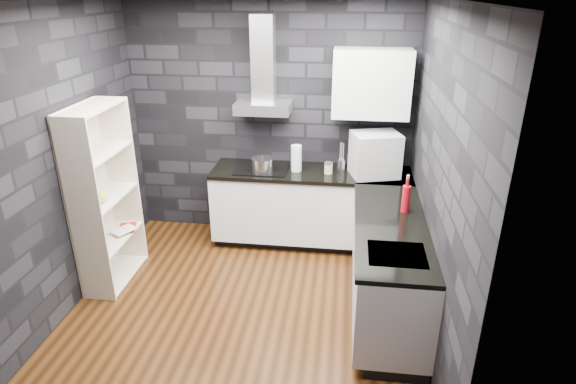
% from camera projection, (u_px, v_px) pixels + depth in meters
% --- Properties ---
extents(ground, '(3.20, 3.20, 0.00)m').
position_uv_depth(ground, '(245.00, 306.00, 4.55)').
color(ground, '#41220D').
extents(wall_back, '(3.20, 0.05, 2.70)m').
position_uv_depth(wall_back, '(271.00, 122.00, 5.49)').
color(wall_back, black).
rests_on(wall_back, ground).
extents(wall_front, '(3.20, 0.05, 2.70)m').
position_uv_depth(wall_front, '(172.00, 282.00, 2.53)').
color(wall_front, black).
rests_on(wall_front, ground).
extents(wall_left, '(0.05, 3.20, 2.70)m').
position_uv_depth(wall_left, '(58.00, 164.00, 4.20)').
color(wall_left, black).
rests_on(wall_left, ground).
extents(wall_right, '(0.05, 3.20, 2.70)m').
position_uv_depth(wall_right, '(440.00, 182.00, 3.82)').
color(wall_right, black).
rests_on(wall_right, ground).
extents(toekick_back, '(2.18, 0.50, 0.10)m').
position_uv_depth(toekick_back, '(310.00, 237.00, 5.69)').
color(toekick_back, black).
rests_on(toekick_back, ground).
extents(toekick_right, '(0.50, 1.78, 0.10)m').
position_uv_depth(toekick_right, '(389.00, 306.00, 4.46)').
color(toekick_right, black).
rests_on(toekick_right, ground).
extents(counter_back_cab, '(2.20, 0.60, 0.76)m').
position_uv_depth(counter_back_cab, '(310.00, 205.00, 5.48)').
color(counter_back_cab, silver).
rests_on(counter_back_cab, ground).
extents(counter_right_cab, '(0.60, 1.80, 0.76)m').
position_uv_depth(counter_right_cab, '(388.00, 266.00, 4.30)').
color(counter_right_cab, silver).
rests_on(counter_right_cab, ground).
extents(counter_back_top, '(2.20, 0.62, 0.04)m').
position_uv_depth(counter_back_top, '(311.00, 173.00, 5.32)').
color(counter_back_top, black).
rests_on(counter_back_top, counter_back_cab).
extents(counter_right_top, '(0.62, 1.80, 0.04)m').
position_uv_depth(counter_right_top, '(391.00, 226.00, 4.14)').
color(counter_right_top, black).
rests_on(counter_right_top, counter_right_cab).
extents(counter_corner_top, '(0.62, 0.62, 0.04)m').
position_uv_depth(counter_corner_top, '(384.00, 176.00, 5.23)').
color(counter_corner_top, black).
rests_on(counter_corner_top, counter_right_cab).
extents(hood_body, '(0.60, 0.34, 0.12)m').
position_uv_depth(hood_body, '(263.00, 108.00, 5.24)').
color(hood_body, silver).
rests_on(hood_body, wall_back).
extents(hood_chimney, '(0.24, 0.20, 0.90)m').
position_uv_depth(hood_chimney, '(263.00, 59.00, 5.10)').
color(hood_chimney, silver).
rests_on(hood_chimney, hood_body).
extents(upper_cabinet, '(0.80, 0.35, 0.70)m').
position_uv_depth(upper_cabinet, '(372.00, 84.00, 4.98)').
color(upper_cabinet, silver).
rests_on(upper_cabinet, wall_back).
extents(cooktop, '(0.58, 0.50, 0.01)m').
position_uv_depth(cooktop, '(262.00, 168.00, 5.38)').
color(cooktop, black).
rests_on(cooktop, counter_back_top).
extents(sink_rim, '(0.44, 0.40, 0.01)m').
position_uv_depth(sink_rim, '(397.00, 255.00, 3.68)').
color(sink_rim, silver).
rests_on(sink_rim, counter_right_top).
extents(pot, '(0.23, 0.23, 0.13)m').
position_uv_depth(pot, '(262.00, 165.00, 5.25)').
color(pot, '#BABABE').
rests_on(pot, cooktop).
extents(glass_vase, '(0.14, 0.14, 0.29)m').
position_uv_depth(glass_vase, '(296.00, 158.00, 5.27)').
color(glass_vase, silver).
rests_on(glass_vase, counter_back_top).
extents(storage_jar, '(0.11, 0.11, 0.11)m').
position_uv_depth(storage_jar, '(328.00, 169.00, 5.23)').
color(storage_jar, tan).
rests_on(storage_jar, counter_back_top).
extents(utensil_crock, '(0.10, 0.10, 0.12)m').
position_uv_depth(utensil_crock, '(341.00, 165.00, 5.32)').
color(utensil_crock, '#BABABE').
rests_on(utensil_crock, counter_back_top).
extents(appliance_garage, '(0.57, 0.50, 0.48)m').
position_uv_depth(appliance_garage, '(375.00, 155.00, 5.11)').
color(appliance_garage, '#AEAFB4').
rests_on(appliance_garage, counter_back_top).
extents(red_bottle, '(0.10, 0.10, 0.25)m').
position_uv_depth(red_bottle, '(406.00, 199.00, 4.32)').
color(red_bottle, maroon).
rests_on(red_bottle, counter_right_top).
extents(bookshelf, '(0.50, 0.85, 1.80)m').
position_uv_depth(bookshelf, '(105.00, 198.00, 4.65)').
color(bookshelf, beige).
rests_on(bookshelf, ground).
extents(fruit_bowl, '(0.23, 0.23, 0.05)m').
position_uv_depth(fruit_bowl, '(99.00, 199.00, 4.54)').
color(fruit_bowl, silver).
rests_on(fruit_bowl, bookshelf).
extents(book_red, '(0.17, 0.07, 0.23)m').
position_uv_depth(book_red, '(118.00, 220.00, 4.94)').
color(book_red, '#9A160B').
rests_on(book_red, bookshelf).
extents(book_second, '(0.15, 0.10, 0.23)m').
position_uv_depth(book_second, '(118.00, 219.00, 4.91)').
color(book_second, '#B2B2B2').
rests_on(book_second, bookshelf).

